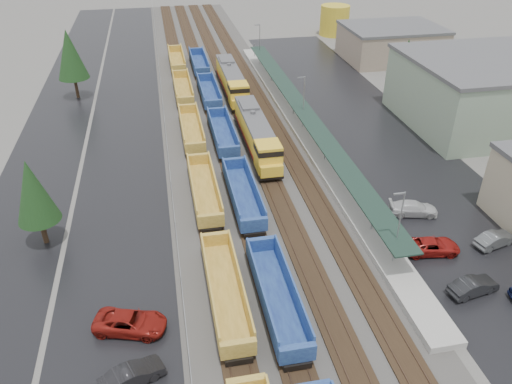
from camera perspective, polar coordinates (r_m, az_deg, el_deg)
ballast_strip at (r=78.55m, az=-3.49°, el=9.38°), size 20.00×160.00×0.08m
trackbed at (r=78.50m, az=-3.49°, el=9.46°), size 14.60×160.00×0.22m
west_parking_lot at (r=78.17m, az=-14.55°, el=8.27°), size 10.00×160.00×0.02m
west_road at (r=79.50m, az=-21.77°, el=7.39°), size 9.00×160.00×0.02m
east_commuter_lot at (r=74.51m, az=12.40°, el=7.38°), size 16.00×100.00×0.02m
station_platform at (r=71.12m, az=5.33°, el=7.45°), size 3.00×80.00×8.00m
chainlink_fence at (r=75.93m, az=-10.56°, el=9.37°), size 0.08×160.04×2.02m
industrial_buildings at (r=78.99m, az=26.75°, el=9.44°), size 32.52×75.30×9.50m
tree_west_near at (r=49.99m, az=-24.15°, el=0.07°), size 3.96×3.96×9.00m
tree_west_far at (r=86.22m, az=-20.50°, el=14.52°), size 4.84×4.84×11.00m
tree_east at (r=82.84m, az=16.73°, el=14.05°), size 4.40×4.40×10.00m
locomotive_lead at (r=64.65m, az=0.09°, el=6.59°), size 2.93×19.28×4.37m
locomotive_trail at (r=83.87m, az=-2.79°, el=12.54°), size 2.93×19.28×4.37m
well_string_yellow at (r=55.03m, az=-5.95°, el=0.24°), size 2.69×111.47×2.39m
well_string_blue at (r=53.93m, az=-1.52°, el=-0.28°), size 2.75×109.13×2.44m
storage_tank at (r=122.59m, az=8.96°, el=18.81°), size 6.59×6.59×6.59m
parked_car_west_b at (r=37.76m, az=-13.95°, el=-19.70°), size 3.18×4.79×1.49m
parked_car_west_c at (r=41.12m, az=-14.18°, el=-14.27°), size 4.13×6.14×1.56m
parked_car_east_a at (r=46.74m, az=23.58°, el=-9.85°), size 2.39×4.71×1.48m
parked_car_east_b at (r=50.06m, az=19.48°, el=-5.85°), size 3.08×5.44×1.43m
parked_car_east_c at (r=54.98m, az=17.54°, el=-1.80°), size 3.18×5.41×1.47m
parked_car_east_e at (r=53.27m, az=25.66°, el=-4.91°), size 2.56×4.57×1.43m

